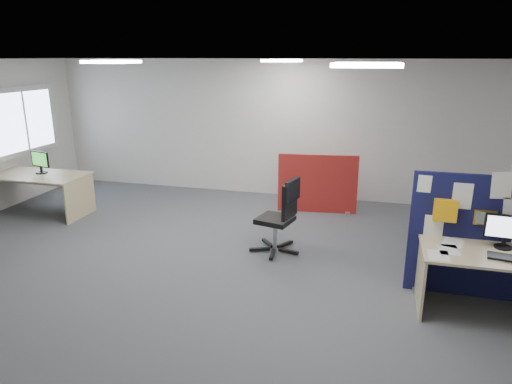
% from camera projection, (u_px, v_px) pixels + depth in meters
% --- Properties ---
extents(floor, '(9.00, 9.00, 0.00)m').
position_uv_depth(floor, '(206.00, 264.00, 6.26)').
color(floor, '#4B4E52').
rests_on(floor, ground).
extents(ceiling, '(9.00, 7.00, 0.02)m').
position_uv_depth(ceiling, '(199.00, 60.00, 5.48)').
color(ceiling, white).
rests_on(ceiling, wall_back).
extents(wall_back, '(9.00, 0.02, 2.70)m').
position_uv_depth(wall_back, '(267.00, 129.00, 9.11)').
color(wall_back, silver).
rests_on(wall_back, floor).
extents(window, '(0.06, 1.70, 1.30)m').
position_uv_depth(window, '(24.00, 121.00, 8.75)').
color(window, white).
rests_on(window, wall_left).
extents(ceiling_lights, '(4.10, 4.10, 0.04)m').
position_uv_depth(ceiling_lights, '(242.00, 62.00, 6.03)').
color(ceiling_lights, white).
rests_on(ceiling_lights, ceiling).
extents(navy_divider, '(1.80, 0.30, 1.54)m').
position_uv_depth(navy_divider, '(489.00, 238.00, 5.21)').
color(navy_divider, black).
rests_on(navy_divider, floor).
extents(main_desk, '(1.77, 0.79, 0.73)m').
position_uv_depth(main_desk, '(506.00, 268.00, 4.91)').
color(main_desk, tan).
rests_on(main_desk, floor).
extents(monitor_main, '(0.44, 0.18, 0.38)m').
position_uv_depth(monitor_main, '(506.00, 230.00, 4.93)').
color(monitor_main, black).
rests_on(monitor_main, main_desk).
extents(keyboard, '(0.48, 0.26, 0.02)m').
position_uv_depth(keyboard, '(511.00, 258.00, 4.70)').
color(keyboard, black).
rests_on(keyboard, main_desk).
extents(red_divider, '(1.42, 0.30, 1.07)m').
position_uv_depth(red_divider, '(317.00, 185.00, 8.22)').
color(red_divider, maroon).
rests_on(red_divider, floor).
extents(second_desk, '(1.79, 0.89, 0.73)m').
position_uv_depth(second_desk, '(38.00, 183.00, 8.18)').
color(second_desk, tan).
rests_on(second_desk, floor).
extents(monitor_second, '(0.43, 0.20, 0.40)m').
position_uv_depth(monitor_second, '(40.00, 161.00, 8.11)').
color(monitor_second, black).
rests_on(monitor_second, second_desk).
extents(office_chair, '(0.73, 0.71, 1.10)m').
position_uv_depth(office_chair, '(282.00, 212.00, 6.46)').
color(office_chair, black).
rests_on(office_chair, floor).
extents(desk_papers, '(1.46, 0.73, 0.00)m').
position_uv_depth(desk_papers, '(475.00, 254.00, 4.85)').
color(desk_papers, white).
rests_on(desk_papers, main_desk).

